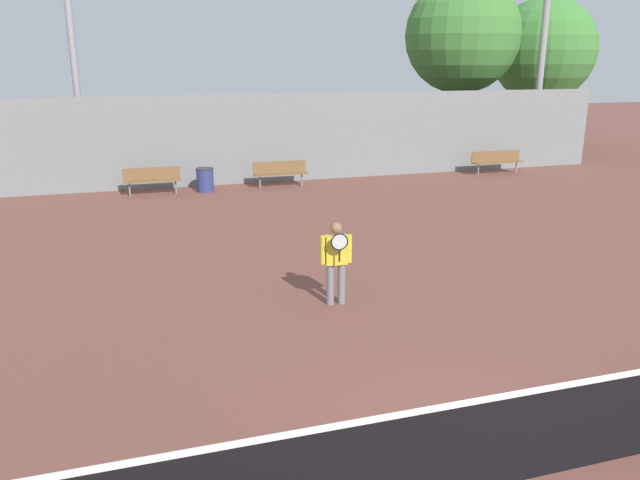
{
  "coord_description": "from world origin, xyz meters",
  "views": [
    {
      "loc": [
        -3.64,
        -4.82,
        4.36
      ],
      "look_at": [
        -0.07,
        6.58,
        0.89
      ],
      "focal_mm": 35.0,
      "sensor_mm": 36.0,
      "label": 1
    }
  ],
  "objects_px": {
    "tennis_net": "(514,437)",
    "trash_bin": "(205,180)",
    "bench_courtside_far": "(280,171)",
    "light_pole_near_left": "(546,11)",
    "tree_dark_dense": "(544,51)",
    "bench_courtside_near": "(152,178)",
    "tree_green_tall": "(462,36)",
    "bench_adjacent_court": "(497,159)",
    "light_pole_far_right": "(70,25)",
    "tennis_player": "(336,259)"
  },
  "relations": [
    {
      "from": "tennis_player",
      "to": "trash_bin",
      "type": "relative_size",
      "value": 1.93
    },
    {
      "from": "tennis_player",
      "to": "light_pole_far_right",
      "type": "bearing_deg",
      "value": 116.79
    },
    {
      "from": "bench_courtside_far",
      "to": "tree_green_tall",
      "type": "xyz_separation_m",
      "value": [
        9.21,
        4.03,
        4.78
      ]
    },
    {
      "from": "light_pole_near_left",
      "to": "tree_dark_dense",
      "type": "bearing_deg",
      "value": 53.16
    },
    {
      "from": "tree_dark_dense",
      "to": "tennis_player",
      "type": "bearing_deg",
      "value": -134.02
    },
    {
      "from": "trash_bin",
      "to": "light_pole_far_right",
      "type": "bearing_deg",
      "value": 150.72
    },
    {
      "from": "tree_green_tall",
      "to": "light_pole_near_left",
      "type": "bearing_deg",
      "value": -41.91
    },
    {
      "from": "bench_courtside_near",
      "to": "bench_adjacent_court",
      "type": "distance_m",
      "value": 13.18
    },
    {
      "from": "tennis_net",
      "to": "light_pole_near_left",
      "type": "xyz_separation_m",
      "value": [
        13.25,
        18.21,
        5.72
      ]
    },
    {
      "from": "bench_courtside_far",
      "to": "bench_courtside_near",
      "type": "bearing_deg",
      "value": -180.0
    },
    {
      "from": "bench_adjacent_court",
      "to": "light_pole_far_right",
      "type": "distance_m",
      "value": 16.28
    },
    {
      "from": "tennis_player",
      "to": "tree_green_tall",
      "type": "height_order",
      "value": "tree_green_tall"
    },
    {
      "from": "tennis_player",
      "to": "tennis_net",
      "type": "bearing_deg",
      "value": -81.99
    },
    {
      "from": "light_pole_far_right",
      "to": "tree_dark_dense",
      "type": "relative_size",
      "value": 1.23
    },
    {
      "from": "bench_courtside_far",
      "to": "light_pole_near_left",
      "type": "bearing_deg",
      "value": 8.66
    },
    {
      "from": "tree_dark_dense",
      "to": "tree_green_tall",
      "type": "bearing_deg",
      "value": -158.91
    },
    {
      "from": "light_pole_far_right",
      "to": "tree_green_tall",
      "type": "bearing_deg",
      "value": 6.54
    },
    {
      "from": "light_pole_near_left",
      "to": "tree_green_tall",
      "type": "relative_size",
      "value": 1.43
    },
    {
      "from": "bench_courtside_far",
      "to": "light_pole_near_left",
      "type": "relative_size",
      "value": 0.17
    },
    {
      "from": "bench_courtside_far",
      "to": "light_pole_near_left",
      "type": "xyz_separation_m",
      "value": [
        11.71,
        1.78,
        5.7
      ]
    },
    {
      "from": "bench_courtside_near",
      "to": "bench_courtside_far",
      "type": "height_order",
      "value": "same"
    },
    {
      "from": "bench_adjacent_court",
      "to": "tree_dark_dense",
      "type": "height_order",
      "value": "tree_dark_dense"
    },
    {
      "from": "tennis_player",
      "to": "tree_green_tall",
      "type": "relative_size",
      "value": 0.2
    },
    {
      "from": "tennis_player",
      "to": "light_pole_far_right",
      "type": "distance_m",
      "value": 14.87
    },
    {
      "from": "light_pole_far_right",
      "to": "trash_bin",
      "type": "relative_size",
      "value": 11.24
    },
    {
      "from": "tennis_player",
      "to": "trash_bin",
      "type": "height_order",
      "value": "tennis_player"
    },
    {
      "from": "light_pole_far_right",
      "to": "trash_bin",
      "type": "xyz_separation_m",
      "value": [
        3.94,
        -2.21,
        -5.06
      ]
    },
    {
      "from": "tennis_net",
      "to": "trash_bin",
      "type": "xyz_separation_m",
      "value": [
        -1.11,
        16.43,
        -0.15
      ]
    },
    {
      "from": "light_pole_far_right",
      "to": "light_pole_near_left",
      "type": "bearing_deg",
      "value": -1.36
    },
    {
      "from": "light_pole_far_right",
      "to": "trash_bin",
      "type": "bearing_deg",
      "value": -29.28
    },
    {
      "from": "light_pole_far_right",
      "to": "bench_adjacent_court",
      "type": "bearing_deg",
      "value": -8.21
    },
    {
      "from": "light_pole_near_left",
      "to": "trash_bin",
      "type": "relative_size",
      "value": 13.92
    },
    {
      "from": "tennis_player",
      "to": "bench_courtside_far",
      "type": "relative_size",
      "value": 0.82
    },
    {
      "from": "tennis_player",
      "to": "bench_courtside_near",
      "type": "height_order",
      "value": "tennis_player"
    },
    {
      "from": "tree_green_tall",
      "to": "tree_dark_dense",
      "type": "relative_size",
      "value": 1.07
    },
    {
      "from": "tennis_player",
      "to": "light_pole_near_left",
      "type": "height_order",
      "value": "light_pole_near_left"
    },
    {
      "from": "light_pole_near_left",
      "to": "tree_dark_dense",
      "type": "distance_m",
      "value": 5.83
    },
    {
      "from": "trash_bin",
      "to": "light_pole_near_left",
      "type": "bearing_deg",
      "value": 7.05
    },
    {
      "from": "bench_adjacent_court",
      "to": "trash_bin",
      "type": "distance_m",
      "value": 11.43
    },
    {
      "from": "bench_adjacent_court",
      "to": "light_pole_near_left",
      "type": "relative_size",
      "value": 0.19
    },
    {
      "from": "bench_adjacent_court",
      "to": "light_pole_near_left",
      "type": "bearing_deg",
      "value": 31.31
    },
    {
      "from": "tennis_player",
      "to": "trash_bin",
      "type": "xyz_separation_m",
      "value": [
        -0.97,
        11.06,
        -0.48
      ]
    },
    {
      "from": "light_pole_far_right",
      "to": "tennis_net",
      "type": "bearing_deg",
      "value": -74.84
    },
    {
      "from": "bench_courtside_near",
      "to": "tennis_net",
      "type": "bearing_deg",
      "value": -80.12
    },
    {
      "from": "bench_adjacent_court",
      "to": "trash_bin",
      "type": "relative_size",
      "value": 2.65
    },
    {
      "from": "tennis_net",
      "to": "bench_courtside_near",
      "type": "relative_size",
      "value": 5.72
    },
    {
      "from": "tennis_net",
      "to": "trash_bin",
      "type": "distance_m",
      "value": 16.47
    },
    {
      "from": "bench_courtside_near",
      "to": "tree_dark_dense",
      "type": "height_order",
      "value": "tree_dark_dense"
    },
    {
      "from": "tree_dark_dense",
      "to": "light_pole_far_right",
      "type": "bearing_deg",
      "value": -169.35
    },
    {
      "from": "tennis_player",
      "to": "tree_dark_dense",
      "type": "bearing_deg",
      "value": 52.48
    }
  ]
}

